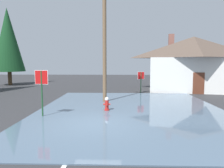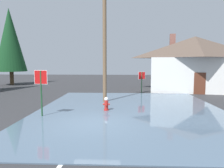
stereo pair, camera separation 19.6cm
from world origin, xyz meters
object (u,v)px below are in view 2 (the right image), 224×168
Objects in this scene: utility_pole at (105,41)px; fire_hydrant at (106,104)px; pine_tree_tall_left at (10,40)px; stop_sign_far at (142,78)px; stop_sign_near at (41,84)px; house at (194,62)px.

fire_hydrant is at bearing -83.59° from utility_pole.
stop_sign_far is at bearing -22.23° from pine_tree_tall_left.
utility_pole reaches higher than stop_sign_near.
stop_sign_far is at bearing -157.35° from house.
pine_tree_tall_left is at bearing 138.97° from utility_pole.
utility_pole is at bearing 54.96° from stop_sign_near.
fire_hydrant is 0.09× the size of pine_tree_tall_left.
fire_hydrant is 13.40m from house.
utility_pole is at bearing -141.04° from house.
pine_tree_tall_left is (-22.02, 4.29, 2.87)m from house.
fire_hydrant is 0.10× the size of utility_pole.
utility_pole is at bearing -41.03° from pine_tree_tall_left.
house is 22.62m from pine_tree_tall_left.
utility_pole reaches higher than stop_sign_far.
pine_tree_tall_left is at bearing 168.98° from house.
stop_sign_near is 11.05m from stop_sign_far.
house is at bearing 38.96° from utility_pole.
utility_pole is 6.49m from stop_sign_far.
stop_sign_near is 1.24× the size of stop_sign_far.
stop_sign_far is 0.20× the size of house.
stop_sign_near is at bearing -57.39° from pine_tree_tall_left.
stop_sign_near is at bearing -125.04° from utility_pole.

